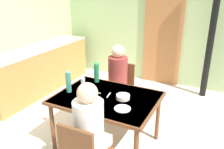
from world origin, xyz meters
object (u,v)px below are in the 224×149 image
(dining_table, at_px, (107,102))
(person_far_diner, at_px, (117,73))
(person_near_diner, at_px, (89,124))
(kitchen_counter, at_px, (40,69))
(chair_far_diner, at_px, (121,86))
(water_bottle_green_near, at_px, (68,82))
(serving_bowl_center, at_px, (123,97))
(water_bottle_green_far, at_px, (96,72))

(dining_table, distance_m, person_far_diner, 0.73)
(dining_table, relative_size, person_near_diner, 1.67)
(kitchen_counter, bearing_deg, chair_far_diner, -4.11)
(water_bottle_green_near, bearing_deg, person_near_diner, -40.96)
(serving_bowl_center, bearing_deg, kitchen_counter, 157.61)
(dining_table, height_order, water_bottle_green_far, water_bottle_green_far)
(person_near_diner, height_order, serving_bowl_center, person_near_diner)
(serving_bowl_center, bearing_deg, water_bottle_green_near, -169.71)
(dining_table, bearing_deg, person_near_diner, -75.64)
(chair_far_diner, height_order, water_bottle_green_near, water_bottle_green_near)
(person_far_diner, bearing_deg, serving_bowl_center, 120.79)
(kitchen_counter, xyz_separation_m, water_bottle_green_far, (1.70, -0.60, 0.42))
(person_near_diner, relative_size, serving_bowl_center, 4.53)
(water_bottle_green_near, relative_size, water_bottle_green_far, 0.99)
(kitchen_counter, xyz_separation_m, serving_bowl_center, (2.27, -0.93, 0.30))
(person_near_diner, height_order, water_bottle_green_far, person_near_diner)
(chair_far_diner, xyz_separation_m, person_near_diner, (0.36, -1.53, 0.28))
(person_far_diner, bearing_deg, water_bottle_green_near, 67.38)
(water_bottle_green_near, xyz_separation_m, water_bottle_green_far, (0.15, 0.46, 0.00))
(kitchen_counter, height_order, serving_bowl_center, kitchen_counter)
(dining_table, distance_m, water_bottle_green_near, 0.57)
(person_near_diner, bearing_deg, kitchen_counter, 143.26)
(person_far_diner, height_order, water_bottle_green_far, person_far_diner)
(kitchen_counter, height_order, chair_far_diner, kitchen_counter)
(kitchen_counter, distance_m, serving_bowl_center, 2.47)
(kitchen_counter, bearing_deg, person_far_diner, -8.23)
(kitchen_counter, relative_size, person_far_diner, 3.27)
(dining_table, bearing_deg, water_bottle_green_far, 134.65)
(dining_table, relative_size, water_bottle_green_far, 4.10)
(dining_table, xyz_separation_m, person_near_diner, (0.18, -0.70, 0.13))
(dining_table, height_order, person_far_diner, person_far_diner)
(chair_far_diner, distance_m, person_far_diner, 0.31)
(chair_far_diner, bearing_deg, kitchen_counter, -4.11)
(dining_table, height_order, chair_far_diner, chair_far_diner)
(chair_far_diner, xyz_separation_m, serving_bowl_center, (0.40, -0.80, 0.25))
(water_bottle_green_near, bearing_deg, person_far_diner, 67.38)
(dining_table, bearing_deg, kitchen_counter, 154.75)
(person_near_diner, relative_size, person_far_diner, 1.00)
(kitchen_counter, distance_m, water_bottle_green_near, 1.92)
(dining_table, distance_m, chair_far_diner, 0.87)
(kitchen_counter, bearing_deg, water_bottle_green_near, -34.68)
(kitchen_counter, relative_size, dining_table, 1.96)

